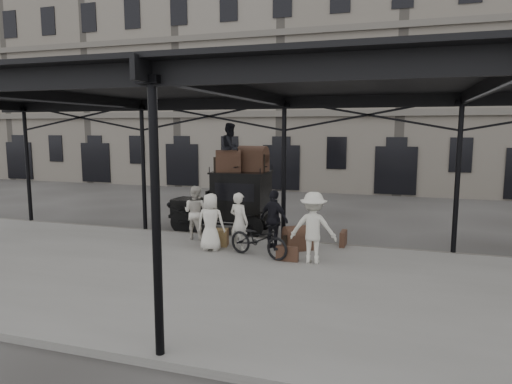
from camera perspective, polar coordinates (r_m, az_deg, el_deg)
ground at (r=12.80m, az=1.18°, el=-8.66°), size 120.00×120.00×0.00m
platform at (r=10.97m, az=-1.86°, el=-11.13°), size 28.00×8.00×0.15m
canopy at (r=10.67m, az=-1.45°, el=13.00°), size 22.50×9.00×4.74m
building_frontage at (r=30.15m, az=11.33°, el=14.16°), size 64.00×8.00×14.00m
taxi at (r=16.06m, az=-2.89°, el=-0.85°), size 3.65×1.55×2.18m
porter_left at (r=13.12m, az=-2.14°, el=-3.74°), size 0.72×0.60×1.70m
porter_midleft at (r=14.68m, az=-7.56°, el=-2.54°), size 0.92×0.77×1.71m
porter_centre at (r=13.25m, az=-5.68°, el=-3.74°), size 0.85×0.60×1.66m
porter_official at (r=13.34m, az=2.28°, el=-3.46°), size 1.10×0.84×1.74m
porter_right at (r=12.04m, az=7.17°, el=-4.44°), size 1.25×0.77×1.88m
bicycle at (r=12.57m, az=0.32°, el=-5.92°), size 2.00×1.22×0.99m
porter_roof at (r=15.81m, az=-3.16°, el=5.60°), size 0.66×0.84×1.67m
steamer_trunk_roof_near at (r=15.71m, az=-3.51°, el=3.67°), size 0.98×0.81×0.62m
steamer_trunk_roof_far at (r=15.88m, az=-0.40°, el=3.94°), size 1.07×0.72×0.74m
steamer_trunk_platform at (r=13.40m, az=5.23°, el=-5.96°), size 0.94×0.89×0.59m
wicker_hamper at (r=13.85m, az=-4.79°, el=-5.68°), size 0.68×0.57×0.50m
suitcase_upright at (r=14.04m, az=10.86°, el=-5.72°), size 0.16×0.60×0.45m
suitcase_flat at (r=12.28m, az=3.92°, el=-7.70°), size 0.60×0.16×0.40m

